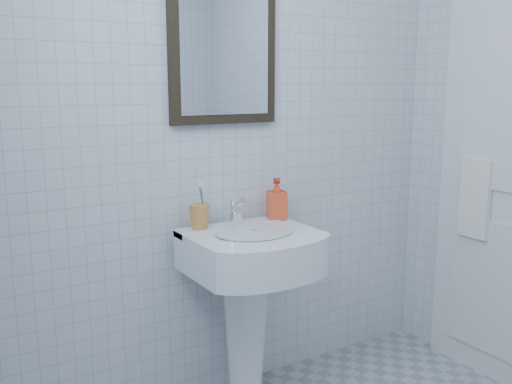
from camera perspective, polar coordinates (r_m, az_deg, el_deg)
wall_back at (r=2.54m, az=-1.97°, el=7.16°), size 2.20×0.02×2.50m
wall_left at (r=1.02m, az=-22.54°, el=1.02°), size 0.02×2.40×2.50m
washbasin at (r=2.47m, az=-0.80°, el=-9.67°), size 0.53×0.39×0.82m
faucet at (r=2.46m, az=-1.98°, el=-2.16°), size 0.05×0.11×0.13m
toothbrush_cup at (r=2.40m, az=-5.68°, el=-2.46°), size 0.12×0.12×0.10m
soap_dispenser at (r=2.57m, az=2.08°, el=-0.65°), size 0.10×0.10×0.18m
wall_mirror at (r=2.48m, az=-3.26°, el=14.00°), size 0.50×0.04×0.62m
towel_ring at (r=2.91m, az=21.53°, el=2.92°), size 0.01×0.18×0.18m
hand_towel at (r=2.92m, az=21.05°, el=-0.60°), size 0.03×0.16×0.38m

